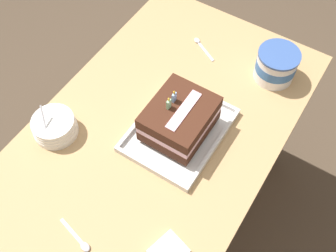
{
  "coord_description": "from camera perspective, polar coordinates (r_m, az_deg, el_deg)",
  "views": [
    {
      "loc": [
        -0.59,
        -0.41,
        1.91
      ],
      "look_at": [
        0.02,
        -0.03,
        0.81
      ],
      "focal_mm": 43.65,
      "sensor_mm": 36.0,
      "label": 1
    }
  ],
  "objects": [
    {
      "name": "napkin_pile",
      "position": [
        1.17,
        0.08,
        -17.1
      ],
      "size": [
        0.11,
        0.1,
        0.02
      ],
      "color": "silver",
      "rests_on": "dining_table"
    },
    {
      "name": "birthday_cake",
      "position": [
        1.27,
        1.62,
        1.06
      ],
      "size": [
        0.22,
        0.18,
        0.16
      ],
      "color": "#3F2013",
      "rests_on": "foil_tray"
    },
    {
      "name": "ice_cream_tub",
      "position": [
        1.48,
        14.87,
        8.22
      ],
      "size": [
        0.15,
        0.15,
        0.12
      ],
      "color": "white",
      "rests_on": "dining_table"
    },
    {
      "name": "serving_spoon_by_bowls",
      "position": [
        1.21,
        -12.01,
        -15.6
      ],
      "size": [
        0.05,
        0.13,
        0.01
      ],
      "color": "silver",
      "rests_on": "dining_table"
    },
    {
      "name": "bowl_stack",
      "position": [
        1.36,
        -15.56,
        -0.06
      ],
      "size": [
        0.14,
        0.14,
        0.12
      ],
      "color": "white",
      "rests_on": "dining_table"
    },
    {
      "name": "dining_table",
      "position": [
        1.44,
        -1.43,
        -2.96
      ],
      "size": [
        1.24,
        0.75,
        0.78
      ],
      "color": "tan",
      "rests_on": "ground_plane"
    },
    {
      "name": "serving_spoon_near_tray",
      "position": [
        1.58,
        4.51,
        11.29
      ],
      "size": [
        0.08,
        0.12,
        0.01
      ],
      "color": "silver",
      "rests_on": "dining_table"
    },
    {
      "name": "ground_plane",
      "position": [
        2.04,
        -1.03,
        -12.33
      ],
      "size": [
        8.0,
        8.0,
        0.0
      ],
      "primitive_type": "plane",
      "color": "#4C3D2D"
    },
    {
      "name": "foil_tray",
      "position": [
        1.33,
        1.54,
        -0.67
      ],
      "size": [
        0.35,
        0.27,
        0.02
      ],
      "color": "silver",
      "rests_on": "dining_table"
    }
  ]
}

